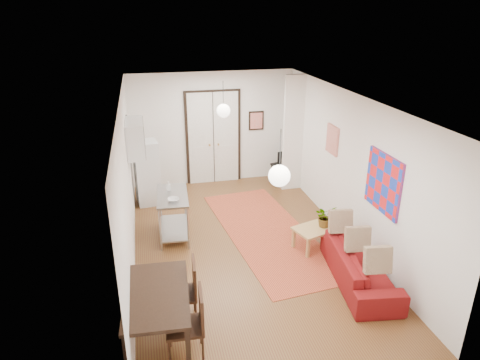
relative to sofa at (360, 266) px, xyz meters
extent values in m
plane|color=brown|center=(-1.64, 1.57, -0.30)|extent=(7.00, 7.00, 0.00)
cube|color=white|center=(-1.64, 1.57, 2.60)|extent=(4.20, 7.00, 0.02)
cube|color=white|center=(-1.64, 5.07, 1.15)|extent=(4.20, 0.02, 2.90)
cube|color=white|center=(-1.64, -1.93, 1.15)|extent=(4.20, 0.02, 2.90)
cube|color=white|center=(-3.74, 1.57, 1.15)|extent=(0.02, 7.00, 2.90)
cube|color=white|center=(0.46, 1.57, 1.15)|extent=(0.02, 7.00, 2.90)
cube|color=white|center=(-1.64, 5.02, 0.90)|extent=(1.44, 0.06, 2.50)
cube|color=white|center=(0.21, 4.12, 1.15)|extent=(0.50, 0.10, 2.90)
cube|color=white|center=(-3.56, 3.07, 1.60)|extent=(0.35, 1.00, 0.70)
cube|color=red|center=(0.44, 0.32, 1.35)|extent=(0.05, 1.00, 1.00)
cube|color=#EFDEC7|center=(0.44, 2.37, 1.50)|extent=(0.05, 0.50, 0.60)
cube|color=red|center=(-0.49, 5.04, 1.30)|extent=(0.40, 0.03, 0.50)
cube|color=#985C3F|center=(-3.71, 3.57, 1.65)|extent=(0.03, 0.44, 0.54)
sphere|color=silver|center=(-1.64, 3.57, 1.95)|extent=(0.30, 0.30, 0.30)
cylinder|color=black|center=(-1.64, 3.57, 2.35)|extent=(0.01, 0.01, 0.50)
sphere|color=silver|center=(-1.64, -0.43, 1.95)|extent=(0.30, 0.30, 0.30)
cylinder|color=black|center=(-1.64, -0.43, 2.35)|extent=(0.01, 0.01, 0.50)
cube|color=#B94F2E|center=(-1.04, 1.98, -0.29)|extent=(2.07, 4.41, 0.01)
imported|color=maroon|center=(0.00, 0.00, 0.00)|extent=(2.15, 1.08, 0.60)
cube|color=tan|center=(-0.23, 1.22, 0.11)|extent=(1.10, 0.82, 0.04)
cube|color=tan|center=(-0.67, 1.01, -0.10)|extent=(0.07, 0.07, 0.39)
cube|color=tan|center=(0.20, 1.01, -0.10)|extent=(0.07, 0.07, 0.39)
cube|color=tan|center=(-0.67, 1.44, -0.10)|extent=(0.07, 0.07, 0.39)
cube|color=tan|center=(0.20, 1.44, -0.10)|extent=(0.07, 0.07, 0.39)
imported|color=#335B29|center=(-0.13, 1.22, 0.35)|extent=(0.43, 0.47, 0.43)
cube|color=#A2A5A6|center=(-2.93, 2.28, 0.60)|extent=(0.67, 1.23, 0.04)
cube|color=#A2A5A6|center=(-2.93, 2.28, -0.12)|extent=(0.62, 1.19, 0.03)
cylinder|color=#A2A5A6|center=(-3.19, 1.72, 0.15)|extent=(0.04, 0.04, 0.90)
cylinder|color=#A2A5A6|center=(-2.67, 1.72, 0.15)|extent=(0.04, 0.04, 0.90)
cylinder|color=#A2A5A6|center=(-3.19, 2.84, 0.15)|extent=(0.04, 0.04, 0.90)
cylinder|color=#A2A5A6|center=(-2.67, 2.84, 0.15)|extent=(0.04, 0.04, 0.90)
imported|color=silver|center=(-2.93, 1.98, 0.65)|extent=(0.23, 0.23, 0.05)
imported|color=teal|center=(-2.98, 2.53, 0.71)|extent=(0.09, 0.09, 0.19)
cube|color=silver|center=(-3.39, 4.03, 0.46)|extent=(0.61, 0.61, 1.53)
cube|color=black|center=(-3.39, -0.69, 0.49)|extent=(0.94, 1.53, 0.05)
cube|color=black|center=(-3.02, -1.38, 0.08)|extent=(0.07, 0.07, 0.76)
cube|color=black|center=(-3.76, 0.00, 0.08)|extent=(0.07, 0.07, 0.76)
cube|color=black|center=(-3.02, 0.00, 0.08)|extent=(0.07, 0.07, 0.76)
cube|color=#3A2212|center=(-3.06, -0.34, 0.19)|extent=(0.51, 0.49, 0.04)
cube|color=#3A2212|center=(-3.06, -0.12, 0.46)|extent=(0.07, 0.47, 0.51)
cylinder|color=#3A2212|center=(-3.26, -0.55, -0.06)|extent=(0.03, 0.03, 0.49)
cylinder|color=#3A2212|center=(-2.86, -0.55, -0.06)|extent=(0.03, 0.03, 0.49)
cylinder|color=#3A2212|center=(-3.26, -0.13, -0.06)|extent=(0.03, 0.03, 0.49)
cylinder|color=#3A2212|center=(-2.86, -0.13, -0.06)|extent=(0.03, 0.03, 0.49)
cube|color=#3A2212|center=(-3.06, -1.04, 0.19)|extent=(0.51, 0.49, 0.04)
cube|color=#3A2212|center=(-3.06, -0.82, 0.46)|extent=(0.07, 0.47, 0.51)
cylinder|color=#3A2212|center=(-3.26, -1.25, -0.06)|extent=(0.03, 0.03, 0.49)
cylinder|color=#3A2212|center=(-2.86, -1.25, -0.06)|extent=(0.03, 0.03, 0.49)
cylinder|color=#3A2212|center=(-3.26, -0.83, -0.06)|extent=(0.03, 0.03, 0.49)
cylinder|color=#3A2212|center=(-2.86, -0.83, -0.06)|extent=(0.03, 0.03, 0.49)
cube|color=black|center=(0.11, 4.72, 0.13)|extent=(0.48, 0.48, 0.04)
cube|color=black|center=(0.11, 4.90, 0.36)|extent=(0.40, 0.14, 0.43)
cylinder|color=black|center=(-0.05, 4.55, -0.09)|extent=(0.03, 0.03, 0.43)
cylinder|color=black|center=(0.28, 4.55, -0.09)|extent=(0.03, 0.03, 0.43)
cylinder|color=black|center=(-0.05, 4.89, -0.09)|extent=(0.03, 0.03, 0.43)
cylinder|color=black|center=(0.28, 4.89, -0.09)|extent=(0.03, 0.03, 0.43)
camera|label=1|loc=(-3.35, -5.54, 4.06)|focal=32.00mm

